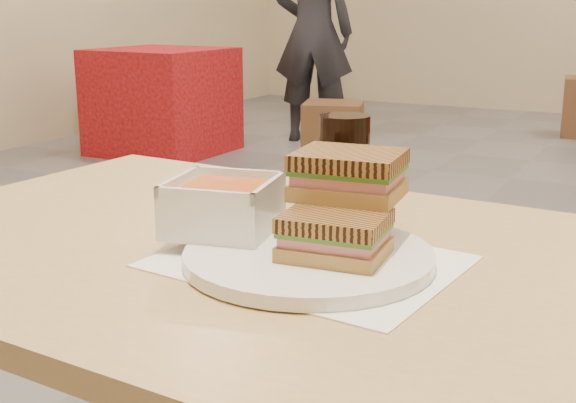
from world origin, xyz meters
The scene contains 11 objects.
main_table centered at (0.02, -1.97, 0.64)m, with size 1.23×0.76×0.75m.
tray_liner centered at (0.04, -2.00, 0.75)m, with size 0.35×0.29×0.00m.
plate centered at (0.04, -2.01, 0.76)m, with size 0.29×0.29×0.02m.
soup_bowl centered at (-0.09, -1.99, 0.80)m, with size 0.15×0.15×0.07m.
panini_lower centered at (0.08, -2.01, 0.79)m, with size 0.12×0.10×0.05m.
panini_upper centered at (0.06, -1.94, 0.84)m, with size 0.13×0.12×0.06m.
cola_glass centered at (0.00, -1.82, 0.82)m, with size 0.07×0.07×0.15m.
bg_table_0 centered at (-2.91, 1.56, 0.37)m, with size 0.85×0.85×0.74m.
bg_chair_0l centered at (-3.47, 1.90, 0.21)m, with size 0.40×0.40×0.41m.
bg_chair_0r centered at (-1.63, 1.70, 0.21)m, with size 0.47×0.47×0.42m.
patron_a centered at (-2.17, 2.48, 0.84)m, with size 0.70×0.56×1.67m.
Camera 1 is at (0.40, -2.73, 1.04)m, focal length 46.61 mm.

